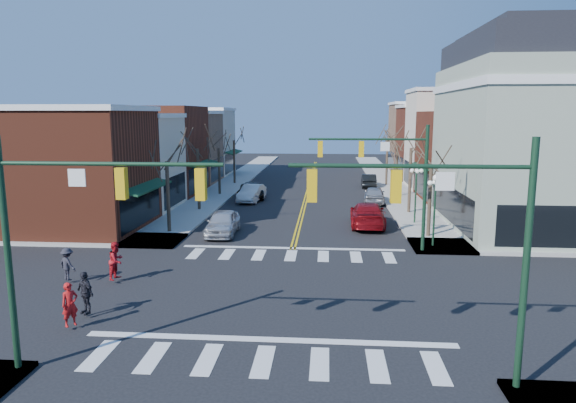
% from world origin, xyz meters
% --- Properties ---
extents(ground, '(160.00, 160.00, 0.00)m').
position_xyz_m(ground, '(0.00, 0.00, 0.00)').
color(ground, black).
rests_on(ground, ground).
extents(sidewalk_left, '(3.50, 70.00, 0.15)m').
position_xyz_m(sidewalk_left, '(-8.75, 20.00, 0.07)').
color(sidewalk_left, '#9E9B93').
rests_on(sidewalk_left, ground).
extents(sidewalk_right, '(3.50, 70.00, 0.15)m').
position_xyz_m(sidewalk_right, '(8.75, 20.00, 0.07)').
color(sidewalk_right, '#9E9B93').
rests_on(sidewalk_right, ground).
extents(bldg_left_brick_a, '(10.00, 8.50, 8.00)m').
position_xyz_m(bldg_left_brick_a, '(-15.50, 11.75, 4.00)').
color(bldg_left_brick_a, maroon).
rests_on(bldg_left_brick_a, ground).
extents(bldg_left_stucco_a, '(10.00, 7.00, 7.50)m').
position_xyz_m(bldg_left_stucco_a, '(-15.50, 19.50, 3.75)').
color(bldg_left_stucco_a, beige).
rests_on(bldg_left_stucco_a, ground).
extents(bldg_left_brick_b, '(10.00, 9.00, 8.50)m').
position_xyz_m(bldg_left_brick_b, '(-15.50, 27.50, 4.25)').
color(bldg_left_brick_b, maroon).
rests_on(bldg_left_brick_b, ground).
extents(bldg_left_tan, '(10.00, 7.50, 7.80)m').
position_xyz_m(bldg_left_tan, '(-15.50, 35.75, 3.90)').
color(bldg_left_tan, '#9D7456').
rests_on(bldg_left_tan, ground).
extents(bldg_left_stucco_b, '(10.00, 8.00, 8.20)m').
position_xyz_m(bldg_left_stucco_b, '(-15.50, 43.50, 4.10)').
color(bldg_left_stucco_b, beige).
rests_on(bldg_left_stucco_b, ground).
extents(bldg_right_brick_a, '(10.00, 8.50, 8.00)m').
position_xyz_m(bldg_right_brick_a, '(15.50, 25.75, 4.00)').
color(bldg_right_brick_a, maroon).
rests_on(bldg_right_brick_a, ground).
extents(bldg_right_stucco, '(10.00, 7.00, 10.00)m').
position_xyz_m(bldg_right_stucco, '(15.50, 33.50, 5.00)').
color(bldg_right_stucco, beige).
rests_on(bldg_right_stucco, ground).
extents(bldg_right_brick_b, '(10.00, 8.00, 8.50)m').
position_xyz_m(bldg_right_brick_b, '(15.50, 41.00, 4.25)').
color(bldg_right_brick_b, maroon).
rests_on(bldg_right_brick_b, ground).
extents(bldg_right_tan, '(10.00, 8.00, 9.00)m').
position_xyz_m(bldg_right_tan, '(15.50, 49.00, 4.50)').
color(bldg_right_tan, '#9D7456').
rests_on(bldg_right_tan, ground).
extents(victorian_corner, '(12.25, 14.25, 13.30)m').
position_xyz_m(victorian_corner, '(16.50, 14.50, 6.66)').
color(victorian_corner, '#95A18C').
rests_on(victorian_corner, ground).
extents(traffic_mast_near_left, '(6.60, 0.28, 7.20)m').
position_xyz_m(traffic_mast_near_left, '(-5.55, -7.40, 4.71)').
color(traffic_mast_near_left, '#14331E').
rests_on(traffic_mast_near_left, ground).
extents(traffic_mast_near_right, '(6.60, 0.28, 7.20)m').
position_xyz_m(traffic_mast_near_right, '(5.55, -7.40, 4.71)').
color(traffic_mast_near_right, '#14331E').
rests_on(traffic_mast_near_right, ground).
extents(traffic_mast_far_right, '(6.60, 0.28, 7.20)m').
position_xyz_m(traffic_mast_far_right, '(5.55, 7.40, 4.71)').
color(traffic_mast_far_right, '#14331E').
rests_on(traffic_mast_far_right, ground).
extents(lamppost_corner, '(0.36, 0.36, 4.33)m').
position_xyz_m(lamppost_corner, '(8.20, 8.50, 2.96)').
color(lamppost_corner, '#14331E').
rests_on(lamppost_corner, ground).
extents(lamppost_midblock, '(0.36, 0.36, 4.33)m').
position_xyz_m(lamppost_midblock, '(8.20, 15.00, 2.96)').
color(lamppost_midblock, '#14331E').
rests_on(lamppost_midblock, ground).
extents(tree_left_a, '(0.24, 0.24, 4.76)m').
position_xyz_m(tree_left_a, '(-8.40, 11.00, 2.38)').
color(tree_left_a, '#382B21').
rests_on(tree_left_a, ground).
extents(tree_left_b, '(0.24, 0.24, 5.04)m').
position_xyz_m(tree_left_b, '(-8.40, 19.00, 2.52)').
color(tree_left_b, '#382B21').
rests_on(tree_left_b, ground).
extents(tree_left_c, '(0.24, 0.24, 4.55)m').
position_xyz_m(tree_left_c, '(-8.40, 27.00, 2.27)').
color(tree_left_c, '#382B21').
rests_on(tree_left_c, ground).
extents(tree_left_d, '(0.24, 0.24, 4.90)m').
position_xyz_m(tree_left_d, '(-8.40, 35.00, 2.45)').
color(tree_left_d, '#382B21').
rests_on(tree_left_d, ground).
extents(tree_right_a, '(0.24, 0.24, 4.62)m').
position_xyz_m(tree_right_a, '(8.40, 11.00, 2.31)').
color(tree_right_a, '#382B21').
rests_on(tree_right_a, ground).
extents(tree_right_b, '(0.24, 0.24, 5.18)m').
position_xyz_m(tree_right_b, '(8.40, 19.00, 2.59)').
color(tree_right_b, '#382B21').
rests_on(tree_right_b, ground).
extents(tree_right_c, '(0.24, 0.24, 4.83)m').
position_xyz_m(tree_right_c, '(8.40, 27.00, 2.42)').
color(tree_right_c, '#382B21').
rests_on(tree_right_c, ground).
extents(tree_right_d, '(0.24, 0.24, 4.97)m').
position_xyz_m(tree_right_d, '(8.40, 35.00, 2.48)').
color(tree_right_d, '#382B21').
rests_on(tree_right_d, ground).
extents(car_left_near, '(1.94, 4.66, 1.58)m').
position_xyz_m(car_left_near, '(-4.80, 10.90, 0.79)').
color(car_left_near, silver).
rests_on(car_left_near, ground).
extents(car_left_mid, '(2.19, 4.73, 1.50)m').
position_xyz_m(car_left_mid, '(-4.80, 23.75, 0.75)').
color(car_left_mid, silver).
rests_on(car_left_mid, ground).
extents(car_left_far, '(2.84, 5.40, 1.45)m').
position_xyz_m(car_left_far, '(-5.07, 25.55, 0.72)').
color(car_left_far, black).
rests_on(car_left_far, ground).
extents(car_right_near, '(2.52, 5.85, 1.68)m').
position_xyz_m(car_right_near, '(4.80, 14.19, 0.84)').
color(car_right_near, maroon).
rests_on(car_right_near, ground).
extents(car_right_mid, '(2.10, 4.57, 1.52)m').
position_xyz_m(car_right_mid, '(6.10, 23.61, 0.76)').
color(car_right_mid, '#A4A4A9').
rests_on(car_right_mid, ground).
extents(car_right_far, '(1.59, 4.30, 1.40)m').
position_xyz_m(car_right_far, '(6.40, 33.89, 0.70)').
color(car_right_far, black).
rests_on(car_right_far, ground).
extents(pedestrian_red_a, '(0.68, 0.70, 1.63)m').
position_xyz_m(pedestrian_red_a, '(-7.30, -4.30, 0.96)').
color(pedestrian_red_a, '#AF1213').
rests_on(pedestrian_red_a, sidewalk_left).
extents(pedestrian_red_b, '(0.81, 0.97, 1.78)m').
position_xyz_m(pedestrian_red_b, '(-7.80, 1.05, 1.04)').
color(pedestrian_red_b, '#B4131B').
rests_on(pedestrian_red_b, sidewalk_left).
extents(pedestrian_dark_a, '(1.05, 0.88, 1.68)m').
position_xyz_m(pedestrian_dark_a, '(-7.30, -3.11, 0.99)').
color(pedestrian_dark_a, black).
rests_on(pedestrian_dark_a, sidewalk_left).
extents(pedestrian_dark_b, '(1.14, 0.97, 1.53)m').
position_xyz_m(pedestrian_dark_b, '(-10.00, 0.72, 0.91)').
color(pedestrian_dark_b, '#222129').
rests_on(pedestrian_dark_b, sidewalk_left).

